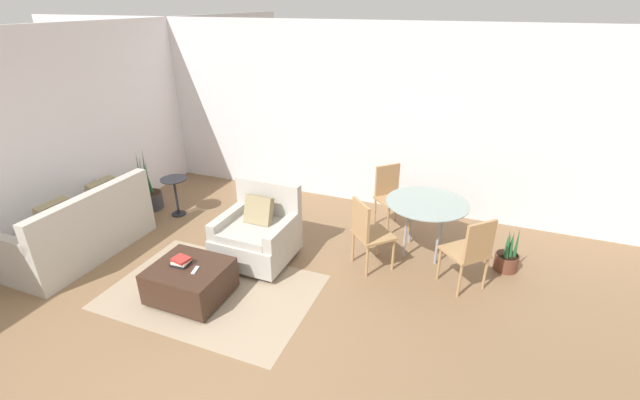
% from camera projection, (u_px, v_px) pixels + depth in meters
% --- Properties ---
extents(ground_plane, '(20.00, 20.00, 0.00)m').
position_uv_depth(ground_plane, '(194.00, 341.00, 4.15)').
color(ground_plane, brown).
extents(wall_back, '(12.00, 0.06, 2.75)m').
position_uv_depth(wall_back, '(329.00, 115.00, 6.66)').
color(wall_back, white).
rests_on(wall_back, ground_plane).
extents(wall_left, '(0.06, 12.00, 2.75)m').
position_uv_depth(wall_left, '(73.00, 132.00, 5.78)').
color(wall_left, white).
rests_on(wall_left, ground_plane).
extents(area_rug, '(2.28, 1.55, 0.01)m').
position_uv_depth(area_rug, '(213.00, 291.00, 4.85)').
color(area_rug, gray).
rests_on(area_rug, ground_plane).
extents(couch, '(0.91, 1.76, 0.91)m').
position_uv_depth(couch, '(80.00, 232.00, 5.46)').
color(couch, '#B2ADA3').
rests_on(couch, ground_plane).
extents(armchair, '(0.89, 0.87, 0.94)m').
position_uv_depth(armchair, '(258.00, 234.00, 5.33)').
color(armchair, '#B2ADA3').
rests_on(armchair, ground_plane).
extents(ottoman, '(0.79, 0.70, 0.40)m').
position_uv_depth(ottoman, '(190.00, 280.00, 4.67)').
color(ottoman, '#382319').
rests_on(ottoman, ground_plane).
extents(book_stack, '(0.20, 0.17, 0.08)m').
position_uv_depth(book_stack, '(181.00, 261.00, 4.61)').
color(book_stack, black).
rests_on(book_stack, ottoman).
extents(tv_remote_primary, '(0.08, 0.15, 0.01)m').
position_uv_depth(tv_remote_primary, '(195.00, 270.00, 4.52)').
color(tv_remote_primary, '#B7B7BC').
rests_on(tv_remote_primary, ottoman).
extents(potted_plant, '(0.40, 0.40, 0.96)m').
position_uv_depth(potted_plant, '(149.00, 196.00, 6.71)').
color(potted_plant, '#333338').
rests_on(potted_plant, ground_plane).
extents(side_table, '(0.39, 0.39, 0.59)m').
position_uv_depth(side_table, '(175.00, 190.00, 6.41)').
color(side_table, black).
rests_on(side_table, ground_plane).
extents(dining_table, '(1.02, 1.02, 0.73)m').
position_uv_depth(dining_table, '(427.00, 209.00, 5.33)').
color(dining_table, '#8C9E99').
rests_on(dining_table, ground_plane).
extents(dining_chair_near_left, '(0.59, 0.59, 0.90)m').
position_uv_depth(dining_chair_near_left, '(368.00, 230.00, 5.08)').
color(dining_chair_near_left, tan).
rests_on(dining_chair_near_left, ground_plane).
extents(dining_chair_near_right, '(0.59, 0.59, 0.90)m').
position_uv_depth(dining_chair_near_right, '(471.00, 249.00, 4.69)').
color(dining_chair_near_right, tan).
rests_on(dining_chair_near_right, ground_plane).
extents(dining_chair_far_left, '(0.59, 0.59, 0.90)m').
position_uv_depth(dining_chair_far_left, '(390.00, 192.00, 6.07)').
color(dining_chair_far_left, tan).
rests_on(dining_chair_far_left, ground_plane).
extents(potted_plant_small, '(0.28, 0.28, 0.60)m').
position_uv_depth(potted_plant_small, '(507.00, 258.00, 5.19)').
color(potted_plant_small, brown).
rests_on(potted_plant_small, ground_plane).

